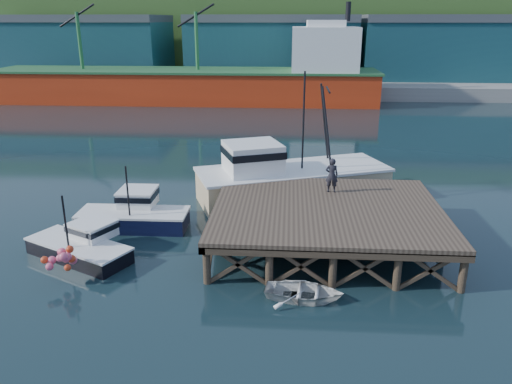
# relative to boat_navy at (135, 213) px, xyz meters

# --- Properties ---
(ground) EXTENTS (300.00, 300.00, 0.00)m
(ground) POSITION_rel_boat_navy_xyz_m (5.48, -1.65, -0.79)
(ground) COLOR black
(ground) RESTS_ON ground
(wharf) EXTENTS (12.00, 10.00, 2.62)m
(wharf) POSITION_rel_boat_navy_xyz_m (10.98, -1.84, 1.15)
(wharf) COLOR brown
(wharf) RESTS_ON ground
(far_quay) EXTENTS (160.00, 40.00, 2.00)m
(far_quay) POSITION_rel_boat_navy_xyz_m (5.48, 68.35, 0.21)
(far_quay) COLOR gray
(far_quay) RESTS_ON ground
(warehouse_left) EXTENTS (32.00, 16.00, 9.00)m
(warehouse_left) POSITION_rel_boat_navy_xyz_m (-29.52, 63.35, 5.71)
(warehouse_left) COLOR #184F51
(warehouse_left) RESTS_ON far_quay
(warehouse_mid) EXTENTS (28.00, 16.00, 9.00)m
(warehouse_mid) POSITION_rel_boat_navy_xyz_m (5.48, 63.35, 5.71)
(warehouse_mid) COLOR #184F51
(warehouse_mid) RESTS_ON far_quay
(warehouse_right) EXTENTS (30.00, 16.00, 9.00)m
(warehouse_right) POSITION_rel_boat_navy_xyz_m (35.48, 63.35, 5.71)
(warehouse_right) COLOR #184F51
(warehouse_right) RESTS_ON far_quay
(cargo_ship) EXTENTS (55.50, 10.00, 13.75)m
(cargo_ship) POSITION_rel_boat_navy_xyz_m (-2.98, 46.35, 2.52)
(cargo_ship) COLOR red
(cargo_ship) RESTS_ON ground
(hillside) EXTENTS (220.00, 50.00, 22.00)m
(hillside) POSITION_rel_boat_navy_xyz_m (5.48, 98.35, 10.21)
(hillside) COLOR #2D511E
(hillside) RESTS_ON ground
(boat_navy) EXTENTS (6.31, 3.34, 3.93)m
(boat_navy) POSITION_rel_boat_navy_xyz_m (0.00, 0.00, 0.00)
(boat_navy) COLOR black
(boat_navy) RESTS_ON ground
(boat_black) EXTENTS (6.06, 5.09, 3.54)m
(boat_black) POSITION_rel_boat_navy_xyz_m (-1.50, -4.06, -0.14)
(boat_black) COLOR black
(boat_black) RESTS_ON ground
(trawler) EXTENTS (13.41, 8.74, 8.46)m
(trawler) POSITION_rel_boat_navy_xyz_m (8.93, 5.34, 0.95)
(trawler) COLOR beige
(trawler) RESTS_ON ground
(dinghy) EXTENTS (3.64, 2.78, 0.70)m
(dinghy) POSITION_rel_boat_navy_xyz_m (9.69, -7.45, -0.44)
(dinghy) COLOR silver
(dinghy) RESTS_ON ground
(dockworker) EXTENTS (0.74, 0.49, 1.99)m
(dockworker) POSITION_rel_boat_navy_xyz_m (11.35, 0.80, 2.33)
(dockworker) COLOR black
(dockworker) RESTS_ON wharf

